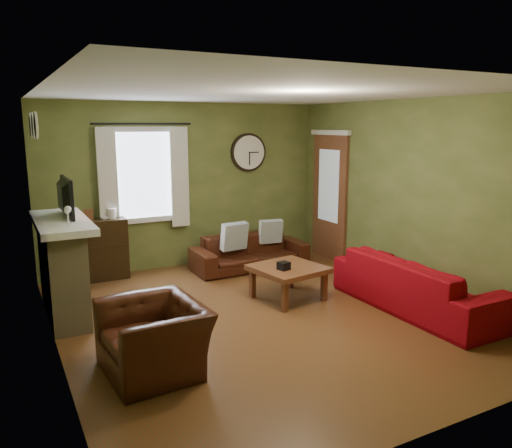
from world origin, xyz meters
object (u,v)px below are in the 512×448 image
sofa_brown (250,252)px  armchair (154,338)px  sofa_red (417,284)px  coffee_table (288,283)px  bookshelf (101,250)px

sofa_brown → armchair: armchair is taller
sofa_brown → armchair: 3.50m
sofa_red → coffee_table: bearing=49.1°
bookshelf → sofa_brown: bookshelf is taller
sofa_brown → sofa_red: sofa_red is taller
sofa_brown → sofa_red: (1.00, -2.57, 0.06)m
bookshelf → armchair: (-0.12, -3.11, -0.13)m
bookshelf → sofa_brown: 2.27m
sofa_brown → bookshelf: bearing=167.0°
sofa_brown → coffee_table: bearing=-98.2°
bookshelf → sofa_brown: size_ratio=0.49×
sofa_brown → sofa_red: bearing=-68.7°
armchair → coffee_table: armchair is taller
armchair → sofa_brown: bearing=134.5°
sofa_red → coffee_table: (-1.22, 1.06, -0.11)m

